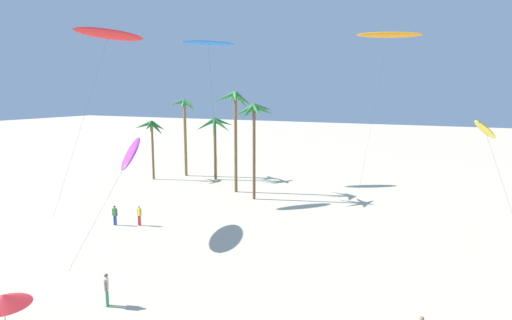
{
  "coord_description": "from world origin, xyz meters",
  "views": [
    {
      "loc": [
        12.47,
        -3.14,
        10.91
      ],
      "look_at": [
        1.48,
        19.85,
        6.89
      ],
      "focal_mm": 30.13,
      "sensor_mm": 36.0,
      "label": 1
    }
  ],
  "objects_px": {
    "flying_kite_1": "(109,34)",
    "person_foreground_walker": "(139,215)",
    "flying_kite_2": "(208,43)",
    "palm_tree_1": "(184,114)",
    "person_near_right": "(115,214)",
    "flying_kite_4": "(486,130)",
    "palm_tree_2": "(215,129)",
    "person_near_left": "(107,288)",
    "palm_tree_3": "(236,110)",
    "palm_tree_0": "(152,131)",
    "flying_kite_5": "(131,153)",
    "palm_tree_4": "(254,117)",
    "flying_kite_3": "(388,35)",
    "beach_umbrella": "(3,300)"
  },
  "relations": [
    {
      "from": "person_near_left",
      "to": "flying_kite_2",
      "type": "bearing_deg",
      "value": 111.98
    },
    {
      "from": "flying_kite_2",
      "to": "beach_umbrella",
      "type": "height_order",
      "value": "flying_kite_2"
    },
    {
      "from": "palm_tree_4",
      "to": "flying_kite_1",
      "type": "relative_size",
      "value": 0.56
    },
    {
      "from": "palm_tree_2",
      "to": "person_near_left",
      "type": "height_order",
      "value": "palm_tree_2"
    },
    {
      "from": "flying_kite_5",
      "to": "person_near_left",
      "type": "distance_m",
      "value": 13.1
    },
    {
      "from": "beach_umbrella",
      "to": "flying_kite_3",
      "type": "bearing_deg",
      "value": 79.66
    },
    {
      "from": "palm_tree_3",
      "to": "flying_kite_4",
      "type": "bearing_deg",
      "value": -15.24
    },
    {
      "from": "person_near_right",
      "to": "flying_kite_1",
      "type": "bearing_deg",
      "value": 132.42
    },
    {
      "from": "palm_tree_4",
      "to": "palm_tree_0",
      "type": "bearing_deg",
      "value": 166.96
    },
    {
      "from": "flying_kite_2",
      "to": "palm_tree_1",
      "type": "bearing_deg",
      "value": 162.3
    },
    {
      "from": "flying_kite_4",
      "to": "person_foreground_walker",
      "type": "bearing_deg",
      "value": -162.83
    },
    {
      "from": "flying_kite_1",
      "to": "person_near_right",
      "type": "distance_m",
      "value": 18.19
    },
    {
      "from": "person_foreground_walker",
      "to": "flying_kite_3",
      "type": "bearing_deg",
      "value": 63.7
    },
    {
      "from": "flying_kite_2",
      "to": "person_near_left",
      "type": "distance_m",
      "value": 35.49
    },
    {
      "from": "palm_tree_3",
      "to": "person_near_left",
      "type": "height_order",
      "value": "palm_tree_3"
    },
    {
      "from": "palm_tree_0",
      "to": "flying_kite_3",
      "type": "relative_size",
      "value": 0.4
    },
    {
      "from": "palm_tree_1",
      "to": "flying_kite_2",
      "type": "distance_m",
      "value": 9.85
    },
    {
      "from": "person_foreground_walker",
      "to": "person_near_left",
      "type": "xyz_separation_m",
      "value": [
        7.65,
        -11.39,
        0.04
      ]
    },
    {
      "from": "flying_kite_2",
      "to": "flying_kite_3",
      "type": "relative_size",
      "value": 0.92
    },
    {
      "from": "palm_tree_1",
      "to": "palm_tree_4",
      "type": "xyz_separation_m",
      "value": [
        13.72,
        -7.43,
        0.23
      ]
    },
    {
      "from": "palm_tree_3",
      "to": "flying_kite_2",
      "type": "bearing_deg",
      "value": 145.71
    },
    {
      "from": "palm_tree_0",
      "to": "flying_kite_5",
      "type": "xyz_separation_m",
      "value": [
        12.2,
        -17.5,
        0.16
      ]
    },
    {
      "from": "flying_kite_2",
      "to": "flying_kite_4",
      "type": "xyz_separation_m",
      "value": [
        29.39,
        -10.35,
        -8.45
      ]
    },
    {
      "from": "person_near_left",
      "to": "person_near_right",
      "type": "relative_size",
      "value": 1.05
    },
    {
      "from": "palm_tree_0",
      "to": "person_near_left",
      "type": "height_order",
      "value": "palm_tree_0"
    },
    {
      "from": "palm_tree_4",
      "to": "flying_kite_3",
      "type": "height_order",
      "value": "flying_kite_3"
    },
    {
      "from": "palm_tree_4",
      "to": "flying_kite_5",
      "type": "distance_m",
      "value": 14.45
    },
    {
      "from": "person_foreground_walker",
      "to": "flying_kite_2",
      "type": "bearing_deg",
      "value": 103.24
    },
    {
      "from": "person_foreground_walker",
      "to": "person_near_left",
      "type": "distance_m",
      "value": 13.72
    },
    {
      "from": "flying_kite_5",
      "to": "flying_kite_1",
      "type": "bearing_deg",
      "value": 139.7
    },
    {
      "from": "palm_tree_0",
      "to": "flying_kite_4",
      "type": "bearing_deg",
      "value": -12.61
    },
    {
      "from": "palm_tree_2",
      "to": "beach_umbrella",
      "type": "height_order",
      "value": "palm_tree_2"
    },
    {
      "from": "flying_kite_2",
      "to": "person_near_right",
      "type": "bearing_deg",
      "value": -82.87
    },
    {
      "from": "palm_tree_4",
      "to": "flying_kite_4",
      "type": "distance_m",
      "value": 20.92
    },
    {
      "from": "palm_tree_1",
      "to": "palm_tree_3",
      "type": "xyz_separation_m",
      "value": [
        10.5,
        -5.43,
        0.81
      ]
    },
    {
      "from": "palm_tree_2",
      "to": "person_near_left",
      "type": "distance_m",
      "value": 33.24
    },
    {
      "from": "flying_kite_5",
      "to": "beach_umbrella",
      "type": "height_order",
      "value": "flying_kite_5"
    },
    {
      "from": "flying_kite_2",
      "to": "person_near_left",
      "type": "bearing_deg",
      "value": -68.02
    },
    {
      "from": "flying_kite_1",
      "to": "person_foreground_walker",
      "type": "relative_size",
      "value": 10.29
    },
    {
      "from": "palm_tree_2",
      "to": "flying_kite_5",
      "type": "distance_m",
      "value": 21.35
    },
    {
      "from": "palm_tree_0",
      "to": "person_near_right",
      "type": "xyz_separation_m",
      "value": [
        9.45,
        -16.71,
        -5.28
      ]
    },
    {
      "from": "palm_tree_2",
      "to": "flying_kite_5",
      "type": "relative_size",
      "value": 0.73
    },
    {
      "from": "palm_tree_3",
      "to": "flying_kite_5",
      "type": "bearing_deg",
      "value": -92.21
    },
    {
      "from": "palm_tree_3",
      "to": "person_foreground_walker",
      "type": "relative_size",
      "value": 6.53
    },
    {
      "from": "person_near_right",
      "to": "palm_tree_0",
      "type": "bearing_deg",
      "value": 119.49
    },
    {
      "from": "palm_tree_1",
      "to": "flying_kite_5",
      "type": "bearing_deg",
      "value": -64.99
    },
    {
      "from": "palm_tree_0",
      "to": "person_near_right",
      "type": "relative_size",
      "value": 4.44
    },
    {
      "from": "flying_kite_1",
      "to": "flying_kite_2",
      "type": "height_order",
      "value": "flying_kite_1"
    },
    {
      "from": "person_foreground_walker",
      "to": "person_near_right",
      "type": "xyz_separation_m",
      "value": [
        -1.9,
        -0.78,
        -0.01
      ]
    },
    {
      "from": "flying_kite_2",
      "to": "flying_kite_3",
      "type": "xyz_separation_m",
      "value": [
        18.93,
        11.55,
        1.25
      ]
    }
  ]
}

